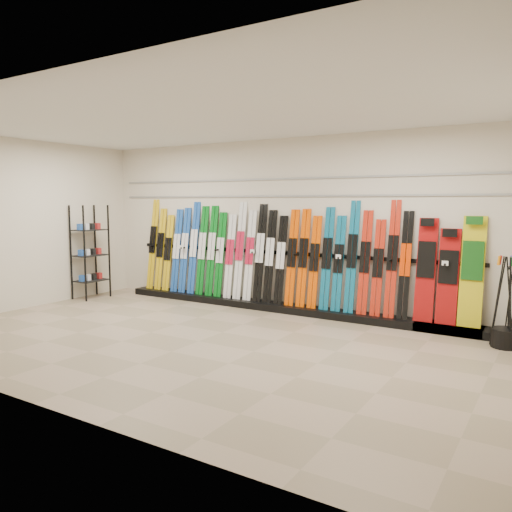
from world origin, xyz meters
The scene contains 12 objects.
floor centered at (0.00, 0.00, 0.00)m, with size 8.00×8.00×0.00m, color gray.
back_wall centered at (0.00, 2.50, 1.50)m, with size 8.00×8.00×0.00m, color beige.
left_wall centered at (-4.00, 0.00, 1.50)m, with size 5.00×5.00×0.00m, color beige.
ceiling centered at (0.00, 0.00, 3.00)m, with size 8.00×8.00×0.00m, color silver.
ski_rack_base centered at (0.22, 2.28, 0.06)m, with size 8.00×0.40×0.12m, color black.
skis centered at (-0.46, 2.36, 0.95)m, with size 5.36×0.29×1.83m.
snowboards centered at (2.79, 2.36, 0.87)m, with size 0.94×0.24×1.58m.
accessory_rack centered at (-3.75, 1.34, 0.92)m, with size 0.40×0.60×1.84m, color black.
pole_bin centered at (3.60, 1.88, 0.12)m, with size 0.36×0.36×0.25m, color black.
ski_poles centered at (3.61, 1.89, 0.61)m, with size 0.35×0.31×1.18m.
slatwall_rail_0 centered at (0.00, 2.48, 2.00)m, with size 7.60×0.02×0.03m, color gray.
slatwall_rail_1 centered at (0.00, 2.48, 2.30)m, with size 7.60×0.02×0.03m, color gray.
Camera 1 is at (4.16, -5.25, 1.90)m, focal length 35.00 mm.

